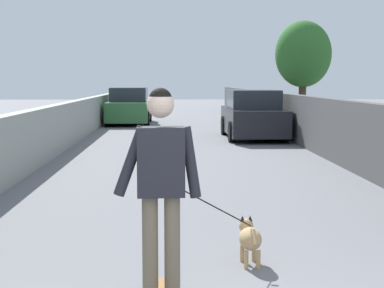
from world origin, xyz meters
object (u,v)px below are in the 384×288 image
Objects in this scene: dog at (249,237)px; car_near at (253,116)px; tree_right_mid at (303,55)px; car_far at (129,107)px; person_skateboarder at (161,175)px.

car_near reaches higher than dog.
tree_right_mid reaches higher than car_far.
car_far is at bearing 4.74° from person_skateboarder.
car_near is (13.78, -2.71, -0.36)m from person_skateboarder.
tree_right_mid is at bearing -16.39° from person_skateboarder.
car_near and car_far have the same top height.
tree_right_mid is 1.02× the size of car_near.
dog is (1.03, -0.86, -0.80)m from person_skateboarder.
car_far is at bearing 34.34° from car_near.
dog is at bearing -40.11° from person_skateboarder.
dog is (-16.24, 4.21, -2.53)m from tree_right_mid.
car_far is (19.18, 2.54, 0.44)m from dog.
car_near is at bearing -8.24° from dog.
tree_right_mid is 18.08m from person_skateboarder.
person_skateboarder is at bearing -175.26° from car_far.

